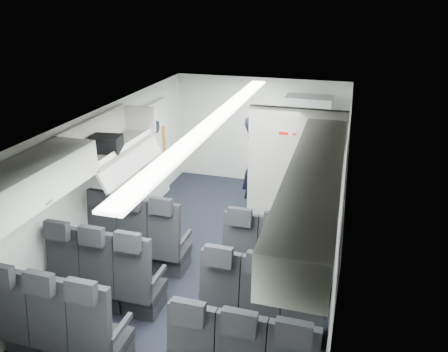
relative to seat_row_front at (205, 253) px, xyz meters
The scene contains 14 objects.
cabin_shell 0.90m from the seat_row_front, 90.00° to the left, with size 3.41×6.01×2.16m.
seat_row_front is the anchor object (origin of this frame).
seat_row_mid 0.90m from the seat_row_front, 90.00° to the right, with size 3.33×0.56×1.24m.
seat_row_rear 1.80m from the seat_row_front, 90.00° to the right, with size 3.33×0.56×1.24m.
overhead_bin_left_rear 2.50m from the seat_row_front, 133.68° to the right, with size 0.53×1.80×0.40m.
overhead_bin_left_front_open 1.98m from the seat_row_front, 168.87° to the left, with size 0.64×1.70×0.72m.
overhead_bin_right_rear 2.50m from the seat_row_front, 46.32° to the right, with size 0.53×1.80×0.40m.
overhead_bin_right_front 2.04m from the seat_row_front, 11.46° to the left, with size 0.53×1.70×0.40m.
bulkhead_partition 1.79m from the seat_row_front, 53.69° to the left, with size 1.40×0.15×2.13m.
galley_unit 3.43m from the seat_row_front, 73.72° to the left, with size 0.85×0.52×1.90m.
boarding_door 2.71m from the seat_row_front, 128.16° to the left, with size 0.12×1.27×1.86m.
flight_attendant 2.20m from the seat_row_front, 83.83° to the left, with size 0.65×0.42×1.77m, color black.
carry_on_bag 1.96m from the seat_row_front, behind, with size 0.39×0.28×0.24m, color black.
papers 2.21m from the seat_row_front, 78.59° to the left, with size 0.21×0.02×0.15m, color white.
Camera 1 is at (1.64, -5.30, 3.63)m, focal length 35.00 mm.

